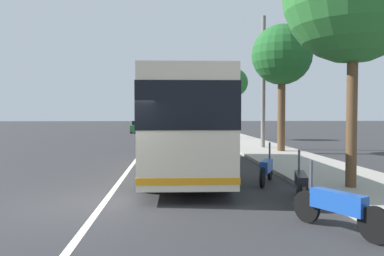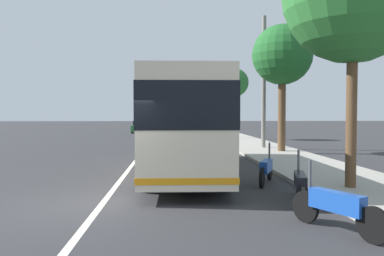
% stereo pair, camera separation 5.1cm
% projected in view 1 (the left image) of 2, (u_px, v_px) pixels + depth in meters
% --- Properties ---
extents(ground_plane, '(220.00, 220.00, 0.00)m').
position_uv_depth(ground_plane, '(103.00, 205.00, 9.21)').
color(ground_plane, '#2D2D30').
extents(sidewalk_curb, '(110.00, 3.60, 0.14)m').
position_uv_depth(sidewalk_curb, '(280.00, 155.00, 19.60)').
color(sidewalk_curb, '#9E998E').
rests_on(sidewalk_curb, ground).
extents(lane_divider_line, '(110.00, 0.16, 0.01)m').
position_uv_depth(lane_divider_line, '(138.00, 157.00, 19.19)').
color(lane_divider_line, silver).
rests_on(lane_divider_line, ground).
extents(coach_bus, '(10.89, 2.72, 3.42)m').
position_uv_depth(coach_bus, '(185.00, 120.00, 14.32)').
color(coach_bus, beige).
rests_on(coach_bus, ground).
extents(motorcycle_mid_row, '(1.92, 1.06, 1.27)m').
position_uv_depth(motorcycle_mid_row, '(337.00, 206.00, 7.08)').
color(motorcycle_mid_row, black).
rests_on(motorcycle_mid_row, ground).
extents(motorcycle_nearest_curb, '(2.21, 0.66, 1.23)m').
position_uv_depth(motorcycle_nearest_curb, '(301.00, 183.00, 9.54)').
color(motorcycle_nearest_curb, black).
rests_on(motorcycle_nearest_curb, ground).
extents(motorcycle_by_tree, '(1.96, 0.90, 1.25)m').
position_uv_depth(motorcycle_by_tree, '(267.00, 169.00, 12.02)').
color(motorcycle_by_tree, black).
rests_on(motorcycle_by_tree, ground).
extents(car_far_distant, '(4.61, 1.95, 1.38)m').
position_uv_depth(car_far_distant, '(140.00, 127.00, 44.90)').
color(car_far_distant, '#2D7238').
rests_on(car_far_distant, ground).
extents(car_ahead_same_lane, '(4.60, 2.09, 1.45)m').
position_uv_depth(car_ahead_same_lane, '(172.00, 126.00, 47.80)').
color(car_ahead_same_lane, gold).
rests_on(car_ahead_same_lane, ground).
extents(car_behind_bus, '(4.30, 2.01, 1.40)m').
position_uv_depth(car_behind_bus, '(176.00, 128.00, 42.39)').
color(car_behind_bus, gold).
rests_on(car_behind_bus, ground).
extents(roadside_tree_mid_block, '(3.31, 3.31, 7.11)m').
position_uv_depth(roadside_tree_mid_block, '(282.00, 56.00, 21.07)').
color(roadside_tree_mid_block, brown).
rests_on(roadside_tree_mid_block, ground).
extents(roadside_tree_far_block, '(2.42, 2.42, 6.07)m').
position_uv_depth(roadside_tree_far_block, '(234.00, 83.00, 32.59)').
color(roadside_tree_far_block, brown).
rests_on(roadside_tree_far_block, ground).
extents(utility_pole, '(0.26, 0.26, 8.16)m').
position_uv_depth(utility_pole, '(263.00, 83.00, 23.48)').
color(utility_pole, slate).
rests_on(utility_pole, ground).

